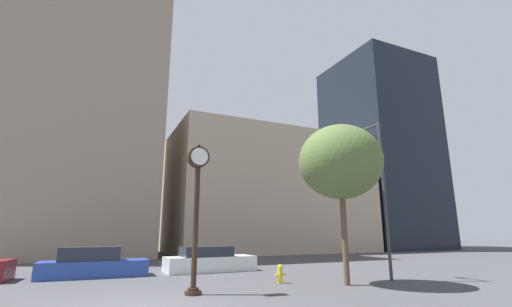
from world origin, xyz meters
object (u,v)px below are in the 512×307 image
at_px(car_blue, 93,264).
at_px(street_lamp_right, 377,175).
at_px(car_white, 209,261).
at_px(bare_tree, 340,162).
at_px(street_clock, 197,197).
at_px(fire_hydrant_near, 280,274).

bearing_deg(car_blue, street_lamp_right, -28.25).
distance_m(car_white, street_lamp_right, 9.81).
bearing_deg(bare_tree, car_white, 116.35).
height_order(car_white, bare_tree, bare_tree).
xyz_separation_m(street_clock, bare_tree, (6.07, -0.48, 1.71)).
distance_m(fire_hydrant_near, bare_tree, 5.30).
distance_m(fire_hydrant_near, street_lamp_right, 6.41).
height_order(car_blue, bare_tree, bare_tree).
bearing_deg(street_lamp_right, bare_tree, -168.95).
relative_size(street_clock, car_white, 1.08).
bearing_deg(street_clock, car_white, 68.68).
distance_m(street_clock, fire_hydrant_near, 5.00).
xyz_separation_m(fire_hydrant_near, bare_tree, (2.13, -1.60, 4.58)).
bearing_deg(fire_hydrant_near, car_blue, 142.39).
bearing_deg(street_lamp_right, fire_hydrant_near, 166.53).
bearing_deg(street_lamp_right, car_blue, 150.75).
height_order(car_white, street_lamp_right, street_lamp_right).
relative_size(car_blue, fire_hydrant_near, 6.40).
height_order(car_blue, car_white, car_blue).
height_order(car_blue, street_lamp_right, street_lamp_right).
distance_m(car_blue, street_lamp_right, 14.00).
distance_m(street_lamp_right, bare_tree, 2.56).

